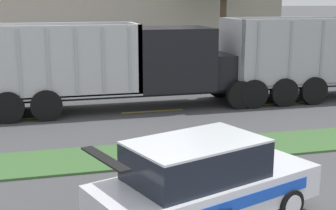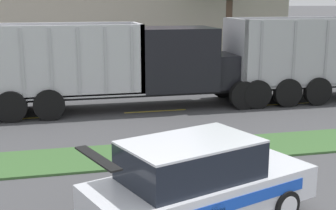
% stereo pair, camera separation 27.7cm
% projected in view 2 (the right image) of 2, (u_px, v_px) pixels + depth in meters
% --- Properties ---
extents(grass_verge, '(120.00, 2.02, 0.06)m').
position_uv_depth(grass_verge, '(158.00, 153.00, 12.82)').
color(grass_verge, '#3D6633').
rests_on(grass_verge, ground_plane).
extents(centre_line_3, '(2.40, 0.14, 0.01)m').
position_uv_depth(centre_line_3, '(7.00, 119.00, 16.59)').
color(centre_line_3, yellow).
rests_on(centre_line_3, ground_plane).
extents(centre_line_4, '(2.40, 0.14, 0.01)m').
position_uv_depth(centre_line_4, '(155.00, 111.00, 17.80)').
color(centre_line_4, yellow).
rests_on(centre_line_4, ground_plane).
extents(centre_line_5, '(2.40, 0.14, 0.01)m').
position_uv_depth(centre_line_5, '(285.00, 104.00, 19.02)').
color(centre_line_5, yellow).
rests_on(centre_line_5, ground_plane).
extents(dump_truck_trail, '(11.46, 2.62, 3.30)m').
position_uv_depth(dump_truck_trail, '(142.00, 67.00, 18.04)').
color(dump_truck_trail, black).
rests_on(dump_truck_trail, ground_plane).
extents(rally_car, '(4.74, 3.12, 1.70)m').
position_uv_depth(rally_car, '(198.00, 181.00, 8.70)').
color(rally_car, silver).
rests_on(rally_car, ground_plane).
extents(store_building_backdrop, '(31.74, 12.10, 5.60)m').
position_uv_depth(store_building_backdrop, '(57.00, 18.00, 35.16)').
color(store_building_backdrop, '#BCB29E').
rests_on(store_building_backdrop, ground_plane).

